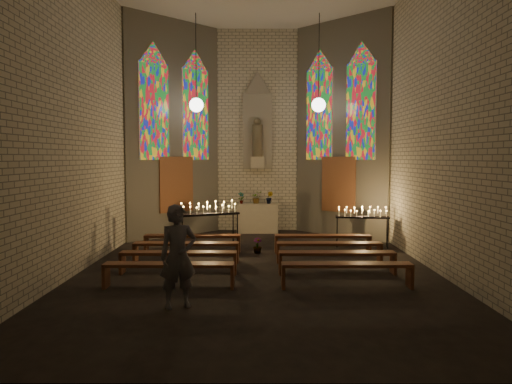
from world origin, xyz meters
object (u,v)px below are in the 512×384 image
(aisle_flower_pot, at_px, (257,246))
(visitor, at_px, (178,256))
(altar, at_px, (257,218))
(votive_stand_right, at_px, (362,214))
(votive_stand_left, at_px, (209,211))

(aisle_flower_pot, height_order, visitor, visitor)
(altar, height_order, votive_stand_right, votive_stand_right)
(altar, xyz_separation_m, aisle_flower_pot, (-0.00, -3.71, -0.29))
(altar, xyz_separation_m, votive_stand_left, (-1.37, -3.12, 0.59))
(aisle_flower_pot, distance_m, votive_stand_right, 3.22)
(votive_stand_right, bearing_deg, altar, 145.25)
(altar, distance_m, votive_stand_right, 4.13)
(altar, bearing_deg, aisle_flower_pot, -90.04)
(votive_stand_left, height_order, votive_stand_right, votive_stand_left)
(visitor, bearing_deg, altar, 57.26)
(aisle_flower_pot, height_order, votive_stand_right, votive_stand_right)
(aisle_flower_pot, relative_size, votive_stand_left, 0.24)
(aisle_flower_pot, xyz_separation_m, votive_stand_right, (3.00, 0.91, 0.74))
(aisle_flower_pot, distance_m, visitor, 5.07)
(visitor, bearing_deg, aisle_flower_pot, 50.58)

